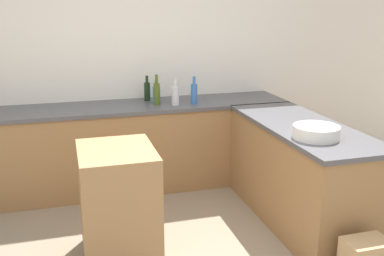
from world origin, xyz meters
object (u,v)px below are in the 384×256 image
Objects in this scene: water_bottle_blue at (194,93)px; olive_oil_bottle at (157,93)px; island_table at (119,205)px; dish_soap_bottle at (157,94)px; wine_bottle_dark at (147,91)px; mixing_bowl at (316,132)px; vinegar_bottle_clear at (175,95)px.

water_bottle_blue is 0.40m from olive_oil_bottle.
island_table is 1.58m from olive_oil_bottle.
island_table is 3.77× the size of dish_soap_bottle.
wine_bottle_dark is at bearing 103.20° from olive_oil_bottle.
water_bottle_blue reaches higher than mixing_bowl.
water_bottle_blue is at bearing 6.99° from vinegar_bottle_clear.
water_bottle_blue is at bearing 110.87° from mixing_bowl.
island_table is 3.31× the size of wine_bottle_dark.
mixing_bowl is 1.34× the size of vinegar_bottle_clear.
water_bottle_blue is at bearing -32.18° from wine_bottle_dark.
island_table is 1.59m from vinegar_bottle_clear.
wine_bottle_dark is at bearing 119.88° from mixing_bowl.
dish_soap_bottle is at bearing 134.64° from vinegar_bottle_clear.
olive_oil_bottle is at bearing 122.15° from mixing_bowl.
vinegar_bottle_clear is 0.21m from water_bottle_blue.
mixing_bowl is 1.82m from olive_oil_bottle.
mixing_bowl is 1.28× the size of water_bottle_blue.
island_table is 1.76m from wine_bottle_dark.
olive_oil_bottle reaches higher than vinegar_bottle_clear.
dish_soap_bottle is 0.83× the size of water_bottle_blue.
olive_oil_bottle is at bearing -99.68° from dish_soap_bottle.
water_bottle_blue reaches higher than wine_bottle_dark.
vinegar_bottle_clear is 1.00× the size of wine_bottle_dark.
dish_soap_bottle is (0.61, 1.43, 0.56)m from island_table.
water_bottle_blue is (0.45, -0.29, 0.01)m from wine_bottle_dark.
mixing_bowl is 1.67m from vinegar_bottle_clear.
vinegar_bottle_clear is (0.78, 1.27, 0.58)m from island_table.
vinegar_bottle_clear reaches higher than island_table.
island_table is at bearing 172.48° from mixing_bowl.
wine_bottle_dark is at bearing 147.82° from water_bottle_blue.
island_table is 1.66m from dish_soap_bottle.
mixing_bowl is at bearing -61.98° from vinegar_bottle_clear.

